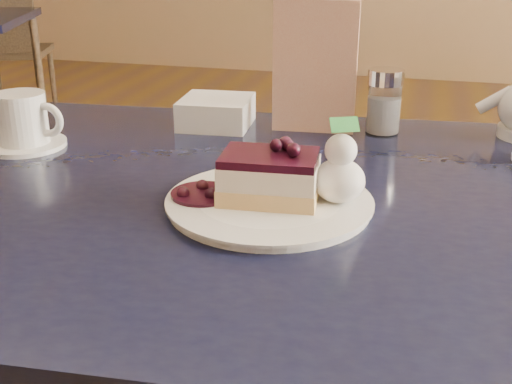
% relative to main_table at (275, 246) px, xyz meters
% --- Properties ---
extents(main_table, '(1.37, 0.97, 0.81)m').
position_rel_main_table_xyz_m(main_table, '(0.00, 0.00, 0.00)').
color(main_table, black).
rests_on(main_table, ground).
extents(dessert_plate, '(0.27, 0.27, 0.01)m').
position_rel_main_table_xyz_m(dessert_plate, '(0.00, -0.05, 0.09)').
color(dessert_plate, white).
rests_on(dessert_plate, main_table).
extents(cheesecake_slice, '(0.14, 0.10, 0.07)m').
position_rel_main_table_xyz_m(cheesecake_slice, '(0.00, -0.05, 0.13)').
color(cheesecake_slice, '#EABC79').
rests_on(cheesecake_slice, dessert_plate).
extents(whipped_cream, '(0.07, 0.07, 0.06)m').
position_rel_main_table_xyz_m(whipped_cream, '(0.10, -0.04, 0.13)').
color(whipped_cream, white).
rests_on(whipped_cream, dessert_plate).
extents(berry_sauce, '(0.09, 0.09, 0.01)m').
position_rel_main_table_xyz_m(berry_sauce, '(-0.09, -0.07, 0.10)').
color(berry_sauce, black).
rests_on(berry_sauce, dessert_plate).
extents(coffee_set, '(0.15, 0.14, 0.09)m').
position_rel_main_table_xyz_m(coffee_set, '(-0.47, 0.10, 0.13)').
color(coffee_set, white).
rests_on(coffee_set, main_table).
extents(menu_card, '(0.15, 0.04, 0.24)m').
position_rel_main_table_xyz_m(menu_card, '(-0.00, 0.33, 0.20)').
color(menu_card, beige).
rests_on(menu_card, main_table).
extents(sugar_shaker, '(0.07, 0.07, 0.12)m').
position_rel_main_table_xyz_m(sugar_shaker, '(0.12, 0.34, 0.15)').
color(sugar_shaker, white).
rests_on(sugar_shaker, main_table).
extents(napkin_stack, '(0.14, 0.14, 0.05)m').
position_rel_main_table_xyz_m(napkin_stack, '(-0.19, 0.31, 0.11)').
color(napkin_stack, white).
rests_on(napkin_stack, main_table).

